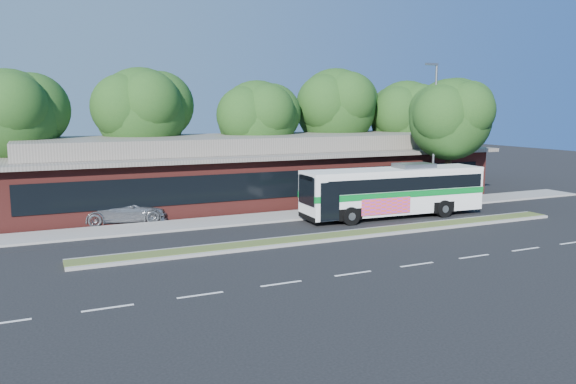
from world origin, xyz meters
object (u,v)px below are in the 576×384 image
sedan (122,209)px  sidewalk_tree (453,117)px  lamp_post (434,130)px  transit_bus (394,188)px

sedan → sidewalk_tree: 21.65m
lamp_post → sedan: lamp_post is taller
lamp_post → transit_bus: size_ratio=0.82×
transit_bus → lamp_post: bearing=28.8°
transit_bus → sedan: bearing=164.0°
sedan → sidewalk_tree: (20.93, -2.44, 4.95)m
transit_bus → sidewalk_tree: (6.33, 2.53, 3.96)m
lamp_post → transit_bus: lamp_post is taller
lamp_post → sidewalk_tree: bearing=10.2°
transit_bus → sedan: size_ratio=2.21×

